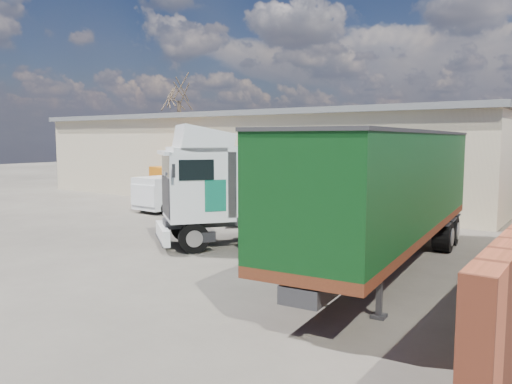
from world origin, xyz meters
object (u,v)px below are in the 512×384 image
Objects in this scene: box_trailer at (389,186)px; orange_skip at (176,188)px; panel_van at (173,192)px; bare_tree at (179,90)px; tractor_unit at (221,195)px.

box_trailer reaches higher than orange_skip.
box_trailer is at bearing -6.12° from orange_skip.
box_trailer is 2.70× the size of panel_van.
tractor_unit is (19.34, -18.28, -6.13)m from bare_tree.
box_trailer is (6.11, 0.01, 0.64)m from tractor_unit.
orange_skip is (-9.34, 7.38, -0.87)m from tractor_unit.
panel_van is at bearing 153.69° from box_trailer.
tractor_unit is at bearing -18.91° from orange_skip.
bare_tree is 2.12× the size of panel_van.
bare_tree is at bearing 139.17° from box_trailer.
bare_tree reaches higher than box_trailer.
box_trailer is at bearing -35.67° from bare_tree.
bare_tree is 1.51× the size of tractor_unit.
bare_tree is at bearing 175.10° from tractor_unit.
panel_van is (-7.52, 5.28, -0.85)m from tractor_unit.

